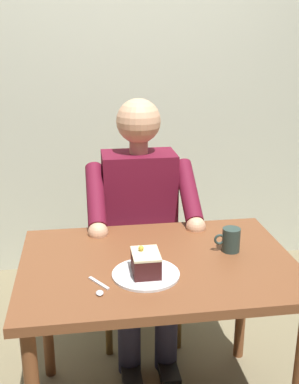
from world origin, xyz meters
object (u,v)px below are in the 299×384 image
seated_person (141,225)px  dessert_spoon (99,288)px  dining_table (158,281)px  chair (137,243)px  coffee_cup (231,239)px  cake_slice (146,263)px

seated_person → dessert_spoon: seated_person is taller
dessert_spoon → dining_table: bearing=-142.2°
chair → dining_table: bearing=90.0°
dining_table → coffee_cup: bearing=-171.7°
chair → cake_slice: 0.85m
seated_person → coffee_cup: bearing=122.9°
dining_table → seated_person: 0.51m
seated_person → dessert_spoon: size_ratio=9.36×
chair → coffee_cup: size_ratio=8.32×
dessert_spoon → chair: bearing=-105.3°
seated_person → coffee_cup: seated_person is taller
cake_slice → dessert_spoon: size_ratio=0.94×
seated_person → dessert_spoon: (0.24, 0.70, 0.07)m
seated_person → cake_slice: seated_person is taller
dining_table → coffee_cup: coffee_cup is taller
seated_person → cake_slice: (0.06, 0.62, 0.11)m
chair → seated_person: bearing=90.0°
dining_table → dessert_spoon: (0.24, 0.18, 0.09)m
cake_slice → coffee_cup: 0.40m
dining_table → seated_person: seated_person is taller
seated_person → dining_table: bearing=90.0°
seated_person → cake_slice: size_ratio=9.93×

